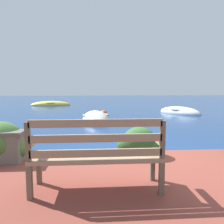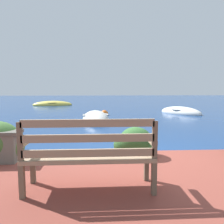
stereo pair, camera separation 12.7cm
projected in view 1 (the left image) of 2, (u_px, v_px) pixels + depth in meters
ground_plane at (137, 161)px, 4.49m from camera, size 80.00×80.00×0.00m
park_bench at (97, 153)px, 2.69m from camera, size 1.62×0.48×0.93m
hedge_clump_far_left at (0, 143)px, 3.88m from camera, size 1.02×0.73×0.69m
hedge_clump_left at (139, 143)px, 4.16m from camera, size 0.80×0.58×0.55m
rowboat_nearest at (96, 120)px, 9.85m from camera, size 1.44×2.99×0.83m
rowboat_mid at (179, 112)px, 12.94m from camera, size 2.44×2.86×0.72m
rowboat_far at (51, 105)px, 18.80m from camera, size 3.44×1.60×0.70m
mooring_buoy at (104, 114)px, 12.04m from camera, size 0.47×0.47×0.43m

